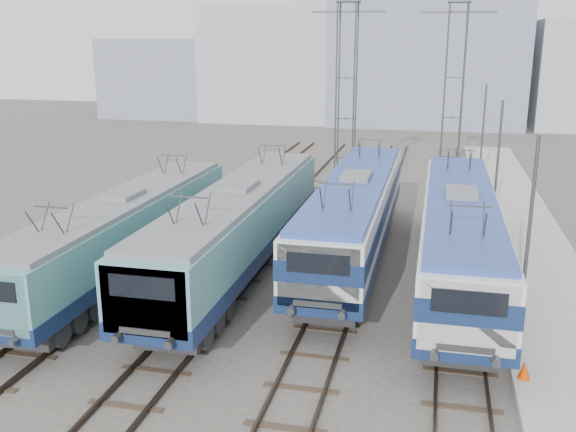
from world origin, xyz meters
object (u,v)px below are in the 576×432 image
Objects in this scene: safety_cone at (524,370)px; locomotive_far_left at (124,230)px; locomotive_center_right at (355,210)px; mast_front at (527,247)px; catenary_tower_west at (346,92)px; locomotive_center_left at (238,224)px; catenary_tower_east at (453,91)px; locomotive_far_right at (459,230)px; mast_mid at (497,173)px; mast_rear at (482,138)px.

locomotive_far_left is at bearing 160.14° from safety_cone.
mast_front reaches higher than locomotive_center_right.
catenary_tower_west is (6.75, 16.95, 4.50)m from locomotive_far_left.
locomotive_center_left is at bearing -98.25° from catenary_tower_west.
catenary_tower_east is at bearing 17.10° from catenary_tower_west.
catenary_tower_west is at bearing 113.27° from mast_front.
locomotive_far_right is (4.50, -2.15, -0.02)m from locomotive_center_right.
mast_front is at bearing -90.00° from mast_mid.
catenary_tower_east is at bearing 94.67° from safety_cone.
locomotive_far_left is 1.43× the size of catenary_tower_east.
mast_front is (8.60, -20.00, -3.14)m from catenary_tower_west.
mast_front is at bearing -50.23° from locomotive_center_right.
mast_mid is at bearing 34.69° from locomotive_center_left.
catenary_tower_west is at bearing 68.29° from locomotive_far_left.
locomotive_center_left is 1.01× the size of locomotive_far_right.
locomotive_far_right is at bearing -25.56° from locomotive_center_right.
catenary_tower_west is at bearing 100.31° from locomotive_center_right.
locomotive_center_left is 2.65× the size of mast_front.
mast_front is 1.00× the size of mast_mid.
catenary_tower_east is at bearing -136.40° from mast_rear.
locomotive_far_left is 18.79m from catenary_tower_west.
locomotive_far_right is 17.07m from catenary_tower_east.
locomotive_center_left is 1.00× the size of locomotive_center_right.
mast_front reaches higher than locomotive_center_left.
locomotive_center_right is at bearing -145.47° from mast_mid.
locomotive_center_left is at bearing 17.76° from locomotive_far_left.
locomotive_center_left reaches higher than locomotive_center_right.
locomotive_far_right is at bearing 10.20° from locomotive_far_left.
safety_cone is (15.25, -5.51, -1.58)m from locomotive_far_left.
mast_mid is (2.10, -10.00, -3.14)m from catenary_tower_east.
catenary_tower_west is 1.00× the size of catenary_tower_east.
locomotive_far_left is 17.82m from mast_mid.
safety_cone is (-0.10, -26.46, -2.94)m from mast_rear.
mast_rear reaches higher than locomotive_center_right.
mast_front is (2.10, -22.00, -3.14)m from catenary_tower_east.
catenary_tower_east is 1.71× the size of mast_rear.
locomotive_center_right reaches higher than locomotive_far_left.
mast_rear is at bearing 84.30° from locomotive_far_right.
mast_mid is at bearing 74.16° from locomotive_far_right.
locomotive_center_right is (9.00, 4.58, 0.22)m from locomotive_far_left.
safety_cone is (1.75, -7.94, -1.79)m from locomotive_far_right.
locomotive_center_left is 22.36m from mast_rear.
locomotive_far_left is at bearing -162.24° from locomotive_center_left.
catenary_tower_west is 24.77m from safety_cone.
safety_cone is at bearing -58.22° from locomotive_center_right.
catenary_tower_east is 4.28m from mast_rear.
mast_front is 13.52× the size of safety_cone.
catenary_tower_east is 1.71× the size of mast_front.
safety_cone is at bearing -69.27° from catenary_tower_west.
locomotive_far_right is 8.32m from safety_cone.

